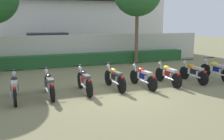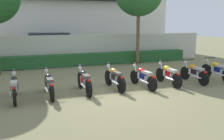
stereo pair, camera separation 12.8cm
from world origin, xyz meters
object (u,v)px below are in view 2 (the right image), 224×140
motorcycle_in_row_7 (194,72)px  motorcycle_in_row_4 (115,78)px  motorcycle_in_row_2 (49,84)px  motorcycle_in_row_6 (168,74)px  motorcycle_in_row_5 (143,77)px  parked_car (52,46)px  motorcycle_in_row_1 (14,87)px  motorcycle_in_row_8 (217,70)px  motorcycle_in_row_3 (84,80)px

motorcycle_in_row_7 → motorcycle_in_row_4: bearing=86.2°
motorcycle_in_row_2 → motorcycle_in_row_6: bearing=-91.5°
motorcycle_in_row_5 → motorcycle_in_row_7: bearing=-94.7°
parked_car → motorcycle_in_row_1: (-2.26, -9.08, -0.49)m
motorcycle_in_row_4 → motorcycle_in_row_8: (4.86, -0.18, 0.00)m
motorcycle_in_row_5 → motorcycle_in_row_8: (3.71, -0.03, 0.02)m
motorcycle_in_row_7 → motorcycle_in_row_8: size_ratio=0.91×
parked_car → motorcycle_in_row_1: bearing=-101.9°
motorcycle_in_row_5 → motorcycle_in_row_6: (1.20, 0.03, 0.01)m
motorcycle_in_row_1 → motorcycle_in_row_8: 8.50m
motorcycle_in_row_7 → motorcycle_in_row_2: bearing=88.4°
motorcycle_in_row_4 → motorcycle_in_row_1: bearing=90.1°
motorcycle_in_row_4 → motorcycle_in_row_3: bearing=90.1°
motorcycle_in_row_2 → motorcycle_in_row_7: 6.15m
motorcycle_in_row_6 → motorcycle_in_row_7: 1.28m
motorcycle_in_row_8 → parked_car: bearing=34.0°
motorcycle_in_row_3 → motorcycle_in_row_5: size_ratio=1.01×
motorcycle_in_row_7 → motorcycle_in_row_8: (1.23, -0.02, 0.01)m
motorcycle_in_row_8 → motorcycle_in_row_7: bearing=88.4°
motorcycle_in_row_2 → motorcycle_in_row_5: motorcycle_in_row_2 is taller
motorcycle_in_row_5 → motorcycle_in_row_8: 3.71m
motorcycle_in_row_8 → motorcycle_in_row_6: bearing=88.2°
motorcycle_in_row_4 → motorcycle_in_row_6: size_ratio=1.00×
motorcycle_in_row_1 → motorcycle_in_row_2: motorcycle_in_row_1 is taller
motorcycle_in_row_1 → motorcycle_in_row_2: (1.13, 0.05, -0.00)m
motorcycle_in_row_1 → motorcycle_in_row_4: size_ratio=0.99×
motorcycle_in_row_2 → motorcycle_in_row_6: size_ratio=1.02×
motorcycle_in_row_2 → motorcycle_in_row_7: bearing=-91.8°
motorcycle_in_row_1 → motorcycle_in_row_8: motorcycle_in_row_8 is taller
motorcycle_in_row_3 → motorcycle_in_row_4: size_ratio=1.03×
motorcycle_in_row_4 → motorcycle_in_row_6: 2.35m
parked_car → motorcycle_in_row_6: (3.73, -9.03, -0.49)m
motorcycle_in_row_5 → motorcycle_in_row_1: bearing=85.6°
motorcycle_in_row_4 → motorcycle_in_row_7: bearing=-95.1°
motorcycle_in_row_1 → motorcycle_in_row_6: motorcycle_in_row_1 is taller
motorcycle_in_row_3 → motorcycle_in_row_8: size_ratio=0.99×
motorcycle_in_row_3 → motorcycle_in_row_8: 6.09m
motorcycle_in_row_2 → motorcycle_in_row_8: bearing=-91.9°
motorcycle_in_row_2 → motorcycle_in_row_8: (7.37, -0.06, 0.01)m
motorcycle_in_row_3 → motorcycle_in_row_6: (3.58, -0.07, -0.01)m
motorcycle_in_row_6 → motorcycle_in_row_4: bearing=87.1°
motorcycle_in_row_2 → motorcycle_in_row_8: size_ratio=0.97×
motorcycle_in_row_2 → motorcycle_in_row_3: 1.29m
parked_car → motorcycle_in_row_3: parked_car is taller
motorcycle_in_row_1 → parked_car: bearing=-14.5°
motorcycle_in_row_3 → motorcycle_in_row_7: motorcycle_in_row_3 is taller
motorcycle_in_row_2 → motorcycle_in_row_4: 2.52m
motorcycle_in_row_1 → motorcycle_in_row_2: size_ratio=0.98×
motorcycle_in_row_1 → motorcycle_in_row_7: 7.27m
motorcycle_in_row_7 → motorcycle_in_row_1: bearing=88.8°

